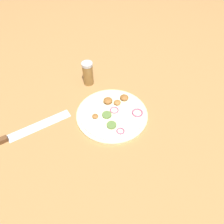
{
  "coord_description": "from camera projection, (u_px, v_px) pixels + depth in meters",
  "views": [
    {
      "loc": [
        -0.31,
        -0.47,
        0.65
      ],
      "look_at": [
        0.0,
        0.0,
        0.02
      ],
      "focal_mm": 35.0,
      "sensor_mm": 36.0,
      "label": 1
    }
  ],
  "objects": [
    {
      "name": "pizza",
      "position": [
        112.0,
        114.0,
        0.86
      ],
      "size": [
        0.28,
        0.28,
        0.03
      ],
      "color": "beige",
      "rests_on": "ground_plane"
    },
    {
      "name": "ground_plane",
      "position": [
        112.0,
        115.0,
        0.86
      ],
      "size": [
        3.0,
        3.0,
        0.0
      ],
      "primitive_type": "plane",
      "color": "#9E703F"
    },
    {
      "name": "knife",
      "position": [
        13.0,
        136.0,
        0.79
      ],
      "size": [
        0.34,
        0.05,
        0.02
      ],
      "rotation": [
        0.0,
        0.0,
        6.27
      ],
      "color": "silver",
      "rests_on": "ground_plane"
    },
    {
      "name": "spice_jar",
      "position": [
        88.0,
        73.0,
        0.95
      ],
      "size": [
        0.05,
        0.05,
        0.11
      ],
      "color": "olive",
      "rests_on": "ground_plane"
    }
  ]
}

